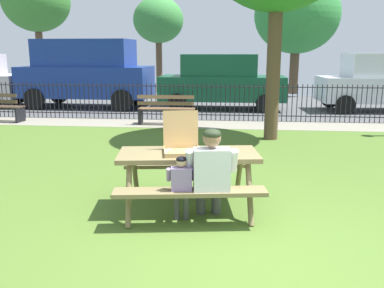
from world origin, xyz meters
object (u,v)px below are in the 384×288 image
Objects in this scene: picnic_table_foreground at (188,165)px; pizza_box_open at (182,145)px; child_at_table at (181,183)px; far_tree_midleft at (158,21)px; park_bench_center at (166,110)px; adult_at_table at (211,172)px; parked_car_right at (378,82)px; far_tree_center at (297,15)px; far_tree_left at (36,2)px; parked_car_center at (221,81)px; parked_car_left at (86,72)px.

picnic_table_foreground is 0.28m from pizza_box_open.
far_tree_midleft is (-3.13, 16.02, 2.96)m from child_at_table.
adult_at_table is at bearing -76.42° from park_bench_center.
pizza_box_open is 0.14× the size of parked_car_right.
far_tree_center is at bearing 78.78° from adult_at_table.
far_tree_left reaches higher than far_tree_midleft.
parked_car_center reaches higher than picnic_table_foreground.
child_at_table is 16.59m from far_tree_midleft.
park_bench_center is 0.35× the size of far_tree_midleft.
park_bench_center is at bearing -153.75° from parked_car_right.
parked_car_center reaches higher than park_bench_center.
parked_car_left reaches higher than parked_car_center.
picnic_table_foreground is 9.68m from parked_car_center.
picnic_table_foreground is 0.36× the size of far_tree_center.
park_bench_center is 12.84m from far_tree_left.
park_bench_center is 0.36× the size of parked_car_center.
far_tree_center reaches higher than far_tree_midleft.
pizza_box_open is 16.00m from far_tree_midleft.
parked_car_center is (0.13, 9.67, 0.41)m from picnic_table_foreground.
far_tree_left reaches higher than picnic_table_foreground.
child_at_table is at bearing -102.35° from far_tree_center.
picnic_table_foreground is 0.56m from adult_at_table.
parked_car_right is 0.86× the size of far_tree_midleft.
park_bench_center is at bearing 101.02° from pizza_box_open.
far_tree_midleft is (-3.16, 15.49, 2.89)m from picnic_table_foreground.
adult_at_table is 0.30× the size of parked_car_right.
child_at_table is at bearing -167.75° from adult_at_table.
far_tree_center is (8.30, 5.82, 2.39)m from parked_car_left.
adult_at_table is 11.37m from parked_car_left.
far_tree_center is at bearing 109.26° from parked_car_right.
parked_car_left is 1.08× the size of parked_car_center.
parked_car_left is 0.79× the size of far_tree_left.
parked_car_right is at bearing -33.87° from far_tree_midleft.
parked_car_center is (1.44, 3.37, 0.59)m from park_bench_center.
adult_at_table reaches higher than park_bench_center.
parked_car_right is at bearing 26.25° from park_bench_center.
parked_car_left is 1.19× the size of parked_car_right.
far_tree_midleft is (1.66, 5.82, 2.18)m from parked_car_left.
parked_car_right is (5.20, 10.13, 0.35)m from adult_at_table.
park_bench_center is 0.34× the size of parked_car_left.
far_tree_center is (4.80, 9.19, 3.28)m from park_bench_center.
parked_car_left is 1.02× the size of far_tree_midleft.
far_tree_center is at bearing 35.04° from parked_car_left.
parked_car_right reaches higher than picnic_table_foreground.
adult_at_table reaches higher than child_at_table.
far_tree_midleft is (-3.48, 15.95, 2.83)m from adult_at_table.
park_bench_center is 4.94m from parked_car_left.
far_tree_left is 12.83m from far_tree_center.
picnic_table_foreground is at bearing -6.03° from pizza_box_open.
far_tree_center is at bearing 77.65° from child_at_table.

